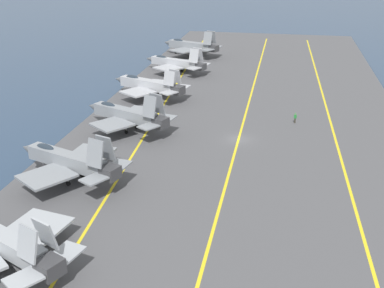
# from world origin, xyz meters

# --- Properties ---
(ground_plane) EXTENTS (2000.00, 2000.00, 0.00)m
(ground_plane) POSITION_xyz_m (0.00, 0.00, 0.00)
(ground_plane) COLOR navy
(carrier_deck) EXTENTS (191.50, 53.34, 0.40)m
(carrier_deck) POSITION_xyz_m (0.00, 0.00, 0.20)
(carrier_deck) COLOR #4C4C4F
(carrier_deck) RESTS_ON ground
(deck_stripe_foul_line) EXTENTS (172.30, 4.72, 0.01)m
(deck_stripe_foul_line) POSITION_xyz_m (0.00, -14.67, 0.40)
(deck_stripe_foul_line) COLOR yellow
(deck_stripe_foul_line) RESTS_ON carrier_deck
(deck_stripe_centerline) EXTENTS (172.35, 0.36, 0.01)m
(deck_stripe_centerline) POSITION_xyz_m (0.00, 0.00, 0.40)
(deck_stripe_centerline) COLOR yellow
(deck_stripe_centerline) RESTS_ON carrier_deck
(deck_stripe_edge_line) EXTENTS (172.10, 10.10, 0.01)m
(deck_stripe_edge_line) POSITION_xyz_m (0.00, 14.67, 0.40)
(deck_stripe_edge_line) COLOR yellow
(deck_stripe_edge_line) RESTS_ON carrier_deck
(parked_jet_second) EXTENTS (14.01, 16.31, 6.18)m
(parked_jet_second) POSITION_xyz_m (-35.04, 18.42, 2.76)
(parked_jet_second) COLOR #9EA3A8
(parked_jet_second) RESTS_ON carrier_deck
(parked_jet_third) EXTENTS (13.96, 16.15, 6.93)m
(parked_jet_third) POSITION_xyz_m (-17.95, 19.48, 3.15)
(parked_jet_third) COLOR gray
(parked_jet_third) RESTS_ON carrier_deck
(parked_jet_fourth) EXTENTS (13.05, 16.18, 6.86)m
(parked_jet_fourth) POSITION_xyz_m (0.38, 17.92, 3.08)
(parked_jet_fourth) COLOR gray
(parked_jet_fourth) RESTS_ON carrier_deck
(parked_jet_fifth) EXTENTS (12.90, 16.39, 6.15)m
(parked_jet_fifth) POSITION_xyz_m (18.36, 19.41, 2.93)
(parked_jet_fifth) COLOR #A8AAAF
(parked_jet_fifth) RESTS_ON carrier_deck
(parked_jet_sixth) EXTENTS (12.31, 16.32, 6.25)m
(parked_jet_sixth) POSITION_xyz_m (38.41, 18.56, 2.73)
(parked_jet_sixth) COLOR #A8AAAF
(parked_jet_sixth) RESTS_ON carrier_deck
(parked_jet_seventh) EXTENTS (13.85, 16.74, 6.99)m
(parked_jet_seventh) POSITION_xyz_m (56.83, 18.63, 3.16)
(parked_jet_seventh) COLOR gray
(parked_jet_seventh) RESTS_ON carrier_deck
(crew_green_vest) EXTENTS (0.43, 0.46, 1.78)m
(crew_green_vest) POSITION_xyz_m (8.91, -8.49, 1.38)
(crew_green_vest) COLOR #383328
(crew_green_vest) RESTS_ON carrier_deck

